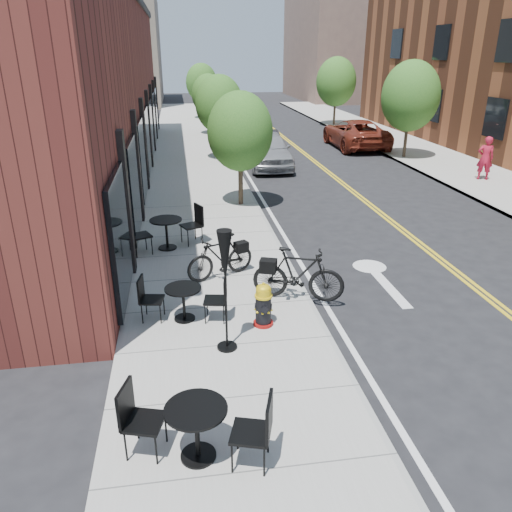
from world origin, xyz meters
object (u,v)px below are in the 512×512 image
bistro_set_a (197,425)px  parked_car_a (268,150)px  patio_umbrella (225,266)px  parked_car_b (264,146)px  bicycle_right (298,274)px  parked_car_c (243,123)px  pedestrian (485,158)px  bistro_set_b (184,299)px  parked_car_far (355,134)px  fire_hydrant (263,305)px  bicycle_left (220,257)px  bistro_set_c (166,229)px

bistro_set_a → parked_car_a: size_ratio=0.41×
patio_umbrella → parked_car_b: size_ratio=0.54×
bicycle_right → parked_car_c: bearing=15.7°
pedestrian → parked_car_b: bearing=-16.2°
bicycle_right → patio_umbrella: size_ratio=0.87×
parked_car_b → parked_car_c: parked_car_b is taller
bicycle_right → parked_car_a: size_ratio=0.41×
bistro_set_a → bistro_set_b: 3.72m
patio_umbrella → parked_car_far: (9.22, 19.60, -0.96)m
fire_hydrant → bicycle_right: bearing=60.1°
parked_car_far → bistro_set_a: bearing=66.7°
parked_car_a → pedestrian: pedestrian is taller
bistro_set_a → parked_car_far: size_ratio=0.35×
bistro_set_a → parked_car_b: size_ratio=0.46×
fire_hydrant → bicycle_left: bicycle_left is taller
bicycle_left → parked_car_far: parked_car_far is taller
bistro_set_b → parked_car_c: size_ratio=0.36×
bistro_set_a → parked_car_c: size_ratio=0.41×
parked_car_b → bistro_set_b: bearing=-104.7°
bistro_set_c → pedestrian: 14.22m
bistro_set_b → bistro_set_c: bearing=105.0°
bistro_set_a → parked_car_a: 18.34m
bistro_set_a → pedestrian: size_ratio=1.10×
fire_hydrant → bistro_set_c: size_ratio=0.45×
bistro_set_b → parked_car_c: bearing=89.5°
bicycle_right → bistro_set_a: bicycle_right is taller
parked_car_c → bicycle_left: bearing=-91.8°
bistro_set_c → parked_car_a: 11.16m
pedestrian → parked_car_a: bearing=-6.9°
parked_car_far → bistro_set_c: bearing=55.2°
fire_hydrant → parked_car_c: bearing=97.7°
bicycle_left → parked_car_c: 22.79m
bicycle_right → bistro_set_a: bearing=171.2°
bistro_set_a → parked_car_far: 24.25m
fire_hydrant → parked_car_b: size_ratio=0.21×
fire_hydrant → pedestrian: pedestrian is taller
bistro_set_b → patio_umbrella: bearing=-48.1°
bistro_set_a → bistro_set_b: size_ratio=1.14×
bistro_set_c → bistro_set_b: bearing=-108.5°
bistro_set_c → parked_car_c: bearing=53.2°
parked_car_c → fire_hydrant: bearing=-89.5°
fire_hydrant → parked_car_b: 16.62m
bicycle_left → parked_car_a: parked_car_a is taller
bistro_set_c → parked_car_far: 17.77m
bistro_set_a → pedestrian: bearing=64.6°
fire_hydrant → parked_car_far: 20.68m
bicycle_left → bistro_set_a: size_ratio=0.89×
parked_car_a → bistro_set_c: bearing=-112.7°
fire_hydrant → bistro_set_b: (-1.53, 0.45, 0.03)m
bistro_set_b → parked_car_far: parked_car_far is taller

